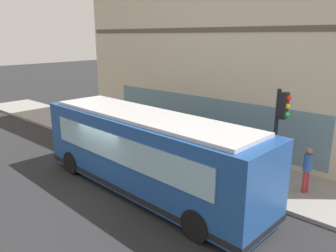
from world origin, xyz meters
TOP-DOWN VIEW (x-y plane):
  - ground at (0.00, 0.00)m, footprint 120.00×120.00m
  - sidewalk_curb at (4.37, 0.00)m, footprint 3.55×40.00m
  - building_corner at (11.00, 0.00)m, footprint 9.76×18.01m
  - city_bus_nearside at (0.68, -1.32)m, footprint 2.96×10.14m
  - traffic_light_near_corner at (3.23, -5.30)m, footprint 0.32×0.49m
  - fire_hydrant at (3.45, -0.45)m, footprint 0.35×0.35m
  - pedestrian_by_light_pole at (4.36, -6.03)m, footprint 0.32×0.32m
  - newspaper_vending_box at (4.54, 2.50)m, footprint 0.44×0.43m

SIDE VIEW (x-z plane):
  - ground at x=0.00m, z-range 0.00..0.00m
  - sidewalk_curb at x=4.37m, z-range 0.00..0.15m
  - fire_hydrant at x=3.45m, z-range 0.14..0.88m
  - newspaper_vending_box at x=4.54m, z-range 0.15..1.05m
  - pedestrian_by_light_pole at x=4.36m, z-range 0.29..2.03m
  - city_bus_nearside at x=0.68m, z-range 0.02..3.09m
  - traffic_light_near_corner at x=3.23m, z-range 0.93..4.88m
  - building_corner at x=11.00m, z-range -0.01..11.10m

